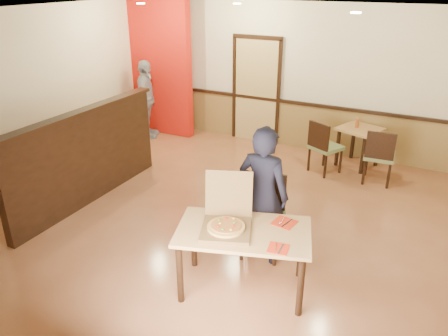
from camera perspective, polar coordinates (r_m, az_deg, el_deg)
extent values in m
plane|color=#B66E46|center=(6.25, -1.90, -7.27)|extent=(7.00, 7.00, 0.00)
plane|color=black|center=(5.36, -2.33, 19.27)|extent=(7.00, 7.00, 0.00)
plane|color=#FEEEC7|center=(8.76, 9.32, 11.57)|extent=(7.00, 0.00, 7.00)
plane|color=#FEEEC7|center=(7.90, -25.13, 8.28)|extent=(0.00, 7.00, 7.00)
cube|color=olive|center=(8.98, 8.86, 5.61)|extent=(7.00, 0.04, 0.90)
cube|color=black|center=(8.83, 9.01, 8.47)|extent=(7.00, 0.06, 0.06)
cube|color=tan|center=(9.07, 4.24, 9.97)|extent=(0.90, 0.06, 2.10)
cube|color=black|center=(6.90, -17.52, 1.23)|extent=(0.14, 3.00, 1.40)
cube|color=black|center=(6.67, -18.29, 6.94)|extent=(0.20, 3.10, 0.05)
cube|color=red|center=(9.61, -8.70, 12.70)|extent=(1.60, 0.20, 2.78)
cylinder|color=#FFE3B2|center=(8.13, -10.84, 20.37)|extent=(0.14, 0.14, 0.02)
cylinder|color=#FFE3B2|center=(7.94, 1.71, 20.67)|extent=(0.14, 0.14, 0.02)
cylinder|color=#FFE3B2|center=(6.29, 16.84, 18.86)|extent=(0.14, 0.14, 0.02)
cube|color=tan|center=(4.68, 2.56, -8.32)|extent=(1.59, 1.20, 0.04)
cylinder|color=black|center=(4.74, -5.79, -13.56)|extent=(0.07, 0.07, 0.72)
cylinder|color=black|center=(5.25, -3.97, -9.33)|extent=(0.07, 0.07, 0.72)
cylinder|color=black|center=(4.62, 9.96, -14.99)|extent=(0.07, 0.07, 0.72)
cylinder|color=black|center=(5.15, 10.01, -10.47)|extent=(0.07, 0.07, 0.72)
cube|color=olive|center=(5.40, 5.04, -6.59)|extent=(0.58, 0.58, 0.07)
cube|color=black|center=(5.47, 5.63, -2.96)|extent=(0.48, 0.13, 0.48)
cylinder|color=black|center=(5.42, 2.31, -9.94)|extent=(0.05, 0.05, 0.43)
cylinder|color=black|center=(5.76, 3.33, -7.72)|extent=(0.05, 0.05, 0.43)
cylinder|color=black|center=(5.35, 6.67, -10.57)|extent=(0.05, 0.05, 0.43)
cylinder|color=black|center=(5.69, 7.42, -8.29)|extent=(0.05, 0.05, 0.43)
cube|color=olive|center=(7.85, 13.18, 2.68)|extent=(0.63, 0.63, 0.06)
cube|color=black|center=(7.61, 12.26, 4.15)|extent=(0.42, 0.24, 0.45)
cylinder|color=black|center=(7.97, 14.96, 0.76)|extent=(0.04, 0.04, 0.41)
cylinder|color=black|center=(7.69, 13.08, 0.11)|extent=(0.04, 0.04, 0.41)
cylinder|color=black|center=(8.20, 12.92, 1.64)|extent=(0.04, 0.04, 0.41)
cylinder|color=black|center=(7.93, 11.02, 1.04)|extent=(0.04, 0.04, 0.41)
cube|color=olive|center=(7.71, 19.62, 1.50)|extent=(0.51, 0.51, 0.06)
cube|color=black|center=(7.42, 19.77, 2.75)|extent=(0.45, 0.08, 0.45)
cylinder|color=black|center=(7.99, 20.86, 0.01)|extent=(0.05, 0.05, 0.41)
cylinder|color=black|center=(7.63, 20.68, -1.09)|extent=(0.05, 0.05, 0.41)
cylinder|color=black|center=(8.00, 18.09, 0.45)|extent=(0.05, 0.05, 0.41)
cylinder|color=black|center=(7.64, 17.79, -0.63)|extent=(0.05, 0.05, 0.41)
cube|color=tan|center=(8.20, 17.36, 4.86)|extent=(0.86, 0.86, 0.04)
cylinder|color=black|center=(8.23, 14.62, 2.57)|extent=(0.07, 0.07, 0.68)
cylinder|color=black|center=(8.65, 16.48, 3.40)|extent=(0.07, 0.07, 0.68)
cylinder|color=black|center=(7.99, 17.68, 1.56)|extent=(0.07, 0.07, 0.68)
cylinder|color=black|center=(8.42, 19.44, 2.45)|extent=(0.07, 0.07, 0.68)
imported|color=black|center=(5.16, 5.11, -3.60)|extent=(0.63, 0.42, 1.72)
imported|color=#95949C|center=(9.44, -10.13, 8.79)|extent=(0.76, 1.05, 1.65)
cube|color=brown|center=(4.64, 0.27, -8.05)|extent=(0.67, 0.67, 0.04)
cube|color=brown|center=(4.77, 0.64, -3.35)|extent=(0.52, 0.28, 0.51)
cylinder|color=gold|center=(4.63, 0.27, -7.71)|extent=(0.53, 0.53, 0.03)
cube|color=red|center=(4.42, 7.09, -10.37)|extent=(0.23, 0.23, 0.00)
cylinder|color=white|center=(4.42, 6.72, -10.21)|extent=(0.04, 0.17, 0.01)
cube|color=white|center=(4.41, 7.46, -10.42)|extent=(0.05, 0.18, 0.00)
cube|color=red|center=(4.84, 7.87, -7.08)|extent=(0.27, 0.27, 0.01)
cylinder|color=white|center=(4.84, 7.54, -6.94)|extent=(0.04, 0.20, 0.01)
cube|color=white|center=(4.83, 8.21, -7.12)|extent=(0.05, 0.21, 0.00)
cylinder|color=#98491B|center=(8.18, 17.00, 5.60)|extent=(0.06, 0.06, 0.16)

